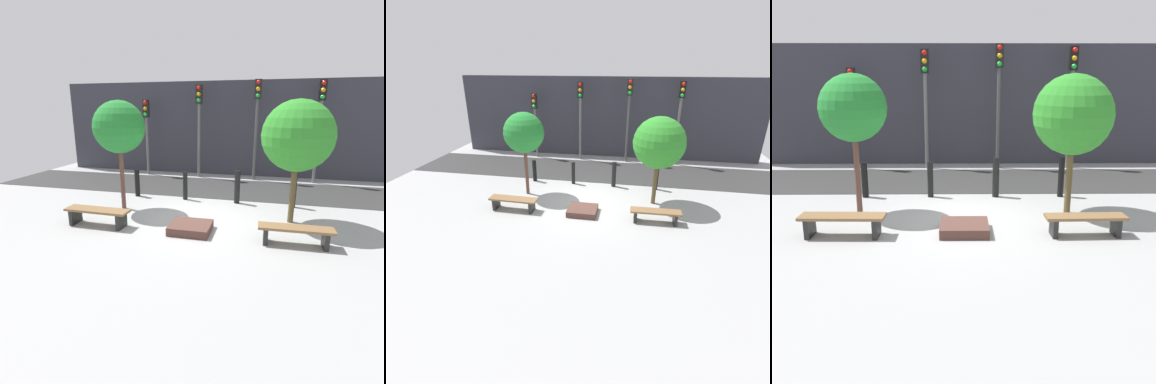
% 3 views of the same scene
% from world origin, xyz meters
% --- Properties ---
extents(ground_plane, '(18.00, 18.00, 0.00)m').
position_xyz_m(ground_plane, '(0.00, 0.00, 0.00)').
color(ground_plane, '#9B9B9B').
extents(road_strip, '(18.00, 3.11, 0.01)m').
position_xyz_m(road_strip, '(0.00, 3.64, 0.01)').
color(road_strip, '#303030').
rests_on(road_strip, ground).
extents(building_facade, '(16.20, 0.50, 4.23)m').
position_xyz_m(building_facade, '(0.00, 6.52, 2.12)').
color(building_facade, '#33333D').
rests_on(building_facade, ground).
extents(bench_left, '(1.73, 0.49, 0.46)m').
position_xyz_m(bench_left, '(-2.47, -1.06, 0.33)').
color(bench_left, black).
rests_on(bench_left, ground).
extents(bench_right, '(1.66, 0.44, 0.43)m').
position_xyz_m(bench_right, '(2.47, -1.06, 0.31)').
color(bench_right, black).
rests_on(bench_right, ground).
extents(planter_bed, '(1.01, 0.91, 0.21)m').
position_xyz_m(planter_bed, '(0.00, -0.86, 0.10)').
color(planter_bed, '#51342C').
rests_on(planter_bed, ground).
extents(tree_behind_left_bench, '(1.52, 1.52, 3.24)m').
position_xyz_m(tree_behind_left_bench, '(-2.47, 0.44, 2.47)').
color(tree_behind_left_bench, brown).
rests_on(tree_behind_left_bench, ground).
extents(tree_behind_right_bench, '(1.82, 1.82, 3.23)m').
position_xyz_m(tree_behind_right_bench, '(2.47, 0.44, 2.31)').
color(tree_behind_right_bench, brown).
rests_on(tree_behind_right_bench, ground).
extents(bollard_far_left, '(0.17, 0.17, 0.95)m').
position_xyz_m(bollard_far_left, '(-2.63, 1.84, 0.48)').
color(bollard_far_left, black).
rests_on(bollard_far_left, ground).
extents(bollard_left, '(0.16, 0.16, 0.97)m').
position_xyz_m(bollard_left, '(-0.88, 1.84, 0.48)').
color(bollard_left, black).
rests_on(bollard_left, ground).
extents(bollard_center, '(0.18, 0.18, 1.08)m').
position_xyz_m(bollard_center, '(0.88, 1.84, 0.54)').
color(bollard_center, black).
rests_on(bollard_center, ground).
extents(bollard_right, '(0.16, 0.16, 1.09)m').
position_xyz_m(bollard_right, '(2.63, 1.84, 0.55)').
color(bollard_right, black).
rests_on(bollard_right, ground).
extents(traffic_light_west, '(0.28, 0.27, 3.42)m').
position_xyz_m(traffic_light_west, '(-3.71, 5.48, 2.37)').
color(traffic_light_west, slate).
rests_on(traffic_light_west, ground).
extents(traffic_light_mid_west, '(0.28, 0.27, 4.01)m').
position_xyz_m(traffic_light_mid_west, '(-1.24, 5.48, 2.75)').
color(traffic_light_mid_west, slate).
rests_on(traffic_light_mid_west, ground).
extents(traffic_light_mid_east, '(0.28, 0.27, 4.18)m').
position_xyz_m(traffic_light_mid_east, '(1.24, 5.48, 2.86)').
color(traffic_light_mid_east, '#4D4D4D').
rests_on(traffic_light_mid_east, ground).
extents(traffic_light_east, '(0.28, 0.27, 4.10)m').
position_xyz_m(traffic_light_east, '(3.71, 5.48, 2.81)').
color(traffic_light_east, slate).
rests_on(traffic_light_east, ground).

